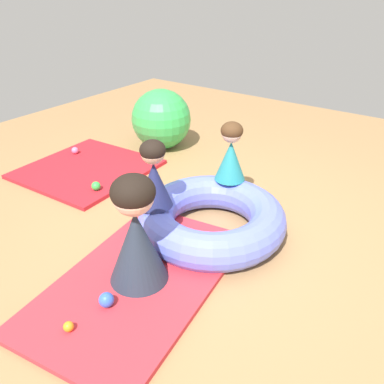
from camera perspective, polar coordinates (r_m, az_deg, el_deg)
name	(u,v)px	position (r m, az deg, el deg)	size (l,w,h in m)	color
ground_plane	(208,232)	(3.40, 2.26, -5.67)	(8.00, 8.00, 0.00)	#9E7549
gym_mat_far_right	(87,169)	(4.57, -14.55, 3.16)	(1.27, 1.23, 0.04)	red
gym_mat_near_left	(140,280)	(2.92, -7.38, -12.17)	(1.68, 0.99, 0.04)	red
inflatable_cushion	(212,218)	(3.31, 2.83, -3.70)	(1.21, 1.21, 0.30)	#6070E5
child_in_teal	(231,152)	(3.50, 5.51, 5.63)	(0.34, 0.34, 0.53)	teal
child_in_navy	(154,175)	(3.08, -5.41, 2.44)	(0.36, 0.36, 0.54)	navy
adult_seated	(136,232)	(2.67, -7.92, -5.55)	(0.57, 0.57, 0.80)	#232D3D
play_ball_orange	(68,327)	(2.62, -17.05, -17.71)	(0.06, 0.06, 0.06)	orange
play_ball_teal	(199,238)	(3.17, 0.96, -6.46)	(0.11, 0.11, 0.11)	teal
play_ball_green	(96,186)	(4.04, -13.41, 0.83)	(0.09, 0.09, 0.09)	green
play_ball_blue	(106,300)	(2.70, -12.00, -14.67)	(0.10, 0.10, 0.10)	blue
play_ball_pink	(75,150)	(4.94, -16.19, 5.66)	(0.08, 0.08, 0.08)	pink
exercise_ball_large	(161,119)	(4.95, -4.36, 10.22)	(0.72, 0.72, 0.72)	green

